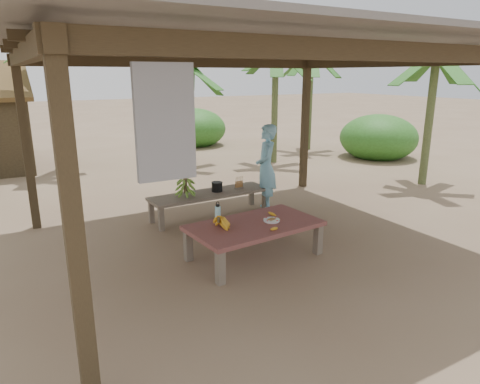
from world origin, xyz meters
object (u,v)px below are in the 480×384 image
cooking_pot (217,187)px  bench (210,195)px  woman (266,168)px  ripe_banana_bunch (219,222)px  plate (272,220)px  work_table (254,228)px  water_flask (218,213)px

cooking_pot → bench: bearing=-175.9°
bench → woman: (1.10, -0.12, 0.41)m
ripe_banana_bunch → plate: ripe_banana_bunch is taller
woman → work_table: bearing=-6.3°
bench → ripe_banana_bunch: size_ratio=7.71×
bench → cooking_pot: 0.20m
work_table → bench: work_table is taller
woman → ripe_banana_bunch: bearing=-16.6°
bench → woman: woman is taller
work_table → woman: woman is taller
work_table → bench: size_ratio=0.84×
work_table → water_flask: water_flask is taller
bench → plate: (0.01, -1.96, 0.12)m
plate → woman: 2.16m
work_table → water_flask: size_ratio=6.35×
plate → water_flask: 0.76m
water_flask → ripe_banana_bunch: bearing=-114.5°
work_table → woman: size_ratio=1.16×
work_table → plate: plate is taller
bench → cooking_pot: bearing=2.1°
plate → cooking_pot: (0.13, 1.97, 0.01)m
ripe_banana_bunch → plate: (0.77, -0.11, -0.07)m
ripe_banana_bunch → cooking_pot: size_ratio=1.48×
woman → bench: bearing=-65.6°
work_table → water_flask: 0.55m
water_flask → woman: 2.30m
woman → plate: bearing=-0.1°
bench → water_flask: bearing=-114.1°
ripe_banana_bunch → cooking_pot: 2.07m
ripe_banana_bunch → plate: size_ratio=1.25×
work_table → ripe_banana_bunch: ripe_banana_bunch is taller
water_flask → woman: size_ratio=0.18×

